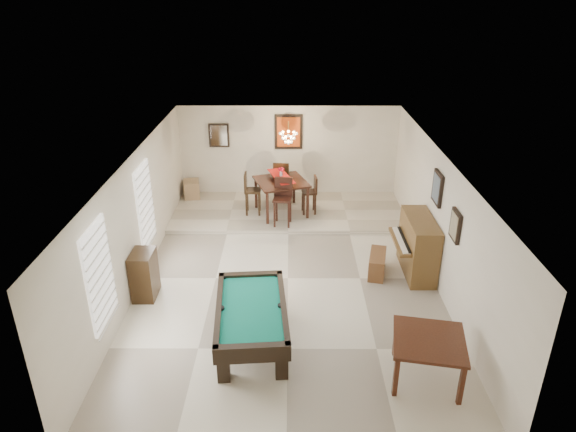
{
  "coord_description": "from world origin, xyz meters",
  "views": [
    {
      "loc": [
        0.04,
        -9.15,
        5.62
      ],
      "look_at": [
        0.0,
        0.6,
        1.15
      ],
      "focal_mm": 32.0,
      "sensor_mm": 36.0,
      "label": 1
    }
  ],
  "objects_px": {
    "square_table": "(427,359)",
    "chandelier": "(288,134)",
    "pool_table": "(252,325)",
    "dining_chair_south": "(282,203)",
    "upright_piano": "(411,246)",
    "dining_chair_west": "(253,194)",
    "dining_chair_north": "(282,181)",
    "dining_chair_east": "(309,195)",
    "apothecary_chest": "(144,275)",
    "dining_table": "(281,195)",
    "corner_bench": "(192,189)",
    "piano_bench": "(377,264)",
    "flower_vase": "(281,172)"
  },
  "relations": [
    {
      "from": "pool_table",
      "to": "dining_chair_south",
      "type": "relative_size",
      "value": 1.83
    },
    {
      "from": "upright_piano",
      "to": "flower_vase",
      "type": "distance_m",
      "value": 3.96
    },
    {
      "from": "apothecary_chest",
      "to": "dining_chair_east",
      "type": "distance_m",
      "value": 4.98
    },
    {
      "from": "upright_piano",
      "to": "chandelier",
      "type": "xyz_separation_m",
      "value": [
        -2.57,
        2.91,
        1.59
      ]
    },
    {
      "from": "dining_table",
      "to": "flower_vase",
      "type": "height_order",
      "value": "flower_vase"
    },
    {
      "from": "square_table",
      "to": "corner_bench",
      "type": "relative_size",
      "value": 2.03
    },
    {
      "from": "upright_piano",
      "to": "piano_bench",
      "type": "height_order",
      "value": "upright_piano"
    },
    {
      "from": "square_table",
      "to": "dining_chair_south",
      "type": "bearing_deg",
      "value": 113.35
    },
    {
      "from": "square_table",
      "to": "dining_chair_west",
      "type": "relative_size",
      "value": 0.98
    },
    {
      "from": "square_table",
      "to": "chandelier",
      "type": "xyz_separation_m",
      "value": [
        -2.14,
        6.13,
        1.83
      ]
    },
    {
      "from": "dining_chair_north",
      "to": "dining_chair_east",
      "type": "bearing_deg",
      "value": 139.67
    },
    {
      "from": "pool_table",
      "to": "dining_chair_west",
      "type": "bearing_deg",
      "value": 88.92
    },
    {
      "from": "square_table",
      "to": "upright_piano",
      "type": "height_order",
      "value": "upright_piano"
    },
    {
      "from": "pool_table",
      "to": "piano_bench",
      "type": "distance_m",
      "value": 3.38
    },
    {
      "from": "chandelier",
      "to": "pool_table",
      "type": "bearing_deg",
      "value": -96.45
    },
    {
      "from": "upright_piano",
      "to": "dining_chair_east",
      "type": "distance_m",
      "value": 3.46
    },
    {
      "from": "dining_chair_south",
      "to": "dining_chair_north",
      "type": "height_order",
      "value": "dining_chair_south"
    },
    {
      "from": "dining_table",
      "to": "dining_chair_east",
      "type": "distance_m",
      "value": 0.72
    },
    {
      "from": "piano_bench",
      "to": "corner_bench",
      "type": "bearing_deg",
      "value": 139.4
    },
    {
      "from": "apothecary_chest",
      "to": "dining_chair_east",
      "type": "bearing_deg",
      "value": 48.51
    },
    {
      "from": "pool_table",
      "to": "corner_bench",
      "type": "bearing_deg",
      "value": 104.08
    },
    {
      "from": "chandelier",
      "to": "apothecary_chest",
      "type": "bearing_deg",
      "value": -125.71
    },
    {
      "from": "dining_table",
      "to": "dining_chair_west",
      "type": "height_order",
      "value": "dining_chair_west"
    },
    {
      "from": "upright_piano",
      "to": "flower_vase",
      "type": "height_order",
      "value": "flower_vase"
    },
    {
      "from": "square_table",
      "to": "dining_chair_south",
      "type": "relative_size",
      "value": 0.91
    },
    {
      "from": "piano_bench",
      "to": "dining_chair_south",
      "type": "bearing_deg",
      "value": 133.24
    },
    {
      "from": "square_table",
      "to": "dining_chair_north",
      "type": "relative_size",
      "value": 0.93
    },
    {
      "from": "upright_piano",
      "to": "dining_chair_west",
      "type": "xyz_separation_m",
      "value": [
        -3.48,
        2.75,
        0.05
      ]
    },
    {
      "from": "dining_chair_west",
      "to": "corner_bench",
      "type": "height_order",
      "value": "dining_chair_west"
    },
    {
      "from": "chandelier",
      "to": "square_table",
      "type": "bearing_deg",
      "value": -70.76
    },
    {
      "from": "apothecary_chest",
      "to": "dining_chair_north",
      "type": "bearing_deg",
      "value": 60.07
    },
    {
      "from": "apothecary_chest",
      "to": "dining_table",
      "type": "height_order",
      "value": "dining_table"
    },
    {
      "from": "dining_chair_north",
      "to": "dining_chair_west",
      "type": "xyz_separation_m",
      "value": [
        -0.74,
        -0.83,
        -0.03
      ]
    },
    {
      "from": "square_table",
      "to": "chandelier",
      "type": "bearing_deg",
      "value": 109.24
    },
    {
      "from": "upright_piano",
      "to": "dining_chair_south",
      "type": "distance_m",
      "value": 3.41
    },
    {
      "from": "dining_chair_north",
      "to": "dining_chair_west",
      "type": "distance_m",
      "value": 1.11
    },
    {
      "from": "dining_chair_south",
      "to": "dining_chair_west",
      "type": "relative_size",
      "value": 1.08
    },
    {
      "from": "upright_piano",
      "to": "corner_bench",
      "type": "bearing_deg",
      "value": 143.86
    },
    {
      "from": "piano_bench",
      "to": "dining_chair_west",
      "type": "distance_m",
      "value": 3.99
    },
    {
      "from": "upright_piano",
      "to": "dining_table",
      "type": "relative_size",
      "value": 1.21
    },
    {
      "from": "square_table",
      "to": "pool_table",
      "type": "bearing_deg",
      "value": 163.03
    },
    {
      "from": "dining_chair_south",
      "to": "dining_chair_west",
      "type": "height_order",
      "value": "dining_chair_south"
    },
    {
      "from": "pool_table",
      "to": "corner_bench",
      "type": "height_order",
      "value": "pool_table"
    },
    {
      "from": "square_table",
      "to": "dining_chair_east",
      "type": "height_order",
      "value": "dining_chair_east"
    },
    {
      "from": "dining_table",
      "to": "chandelier",
      "type": "height_order",
      "value": "chandelier"
    },
    {
      "from": "dining_table",
      "to": "dining_chair_west",
      "type": "distance_m",
      "value": 0.73
    },
    {
      "from": "dining_table",
      "to": "dining_chair_north",
      "type": "xyz_separation_m",
      "value": [
        0.01,
        0.79,
        0.07
      ]
    },
    {
      "from": "dining_chair_west",
      "to": "dining_chair_east",
      "type": "xyz_separation_m",
      "value": [
        1.44,
        0.05,
        -0.05
      ]
    },
    {
      "from": "dining_chair_east",
      "to": "dining_chair_south",
      "type": "bearing_deg",
      "value": -48.36
    },
    {
      "from": "pool_table",
      "to": "square_table",
      "type": "height_order",
      "value": "square_table"
    }
  ]
}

